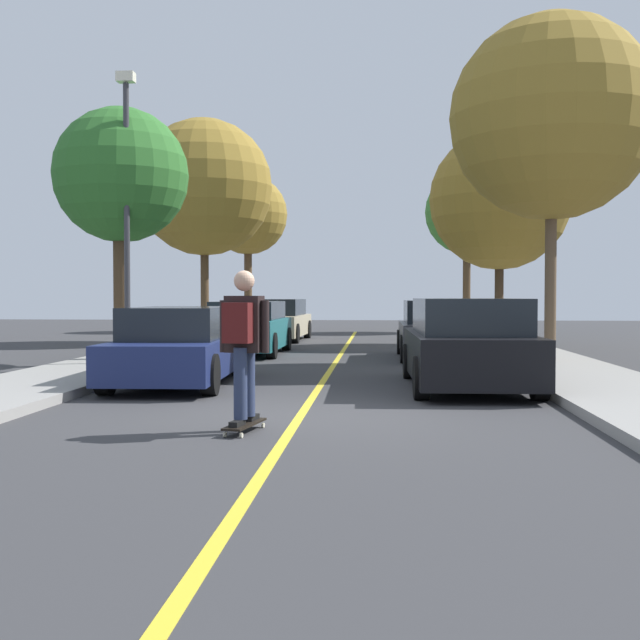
{
  "coord_description": "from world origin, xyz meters",
  "views": [
    {
      "loc": [
        0.99,
        -9.91,
        1.51
      ],
      "look_at": [
        -0.15,
        5.33,
        1.05
      ],
      "focal_mm": 44.38,
      "sensor_mm": 36.0,
      "label": 1
    }
  ],
  "objects_px": {
    "parked_car_right_nearest": "(467,344)",
    "street_tree_right_far": "(467,213)",
    "street_tree_right_near": "(500,200)",
    "parked_car_left_nearest": "(179,346)",
    "street_tree_right_nearest": "(552,118)",
    "parked_car_left_near": "(248,328)",
    "street_tree_left_near": "(204,188)",
    "skateboarder": "(243,337)",
    "skateboard": "(245,424)",
    "streetlamp": "(127,198)",
    "parked_car_left_far": "(279,320)",
    "street_tree_left_nearest": "(121,177)",
    "parked_car_right_near": "(438,330)",
    "street_tree_left_far": "(248,216)"
  },
  "relations": [
    {
      "from": "parked_car_left_near",
      "to": "parked_car_left_far",
      "type": "distance_m",
      "value": 6.38
    },
    {
      "from": "street_tree_right_nearest",
      "to": "streetlamp",
      "type": "xyz_separation_m",
      "value": [
        -8.83,
        -1.31,
        -1.78
      ]
    },
    {
      "from": "street_tree_left_nearest",
      "to": "street_tree_right_far",
      "type": "xyz_separation_m",
      "value": [
        9.3,
        16.49,
        0.87
      ]
    },
    {
      "from": "street_tree_right_near",
      "to": "street_tree_right_far",
      "type": "distance_m",
      "value": 9.01
    },
    {
      "from": "parked_car_right_nearest",
      "to": "parked_car_left_nearest",
      "type": "bearing_deg",
      "value": 176.65
    },
    {
      "from": "parked_car_left_far",
      "to": "skateboarder",
      "type": "relative_size",
      "value": 2.78
    },
    {
      "from": "parked_car_left_near",
      "to": "skateboarder",
      "type": "bearing_deg",
      "value": -80.74
    },
    {
      "from": "parked_car_left_near",
      "to": "streetlamp",
      "type": "xyz_separation_m",
      "value": [
        -1.75,
        -4.5,
        2.83
      ]
    },
    {
      "from": "parked_car_left_near",
      "to": "parked_car_left_far",
      "type": "relative_size",
      "value": 0.94
    },
    {
      "from": "parked_car_left_nearest",
      "to": "street_tree_right_nearest",
      "type": "height_order",
      "value": "street_tree_right_nearest"
    },
    {
      "from": "parked_car_right_near",
      "to": "street_tree_right_far",
      "type": "height_order",
      "value": "street_tree_right_far"
    },
    {
      "from": "parked_car_left_far",
      "to": "street_tree_left_near",
      "type": "distance_m",
      "value": 5.11
    },
    {
      "from": "skateboard",
      "to": "street_tree_left_far",
      "type": "bearing_deg",
      "value": 99.38
    },
    {
      "from": "parked_car_left_near",
      "to": "skateboard",
      "type": "bearing_deg",
      "value": -80.68
    },
    {
      "from": "streetlamp",
      "to": "parked_car_left_far",
      "type": "bearing_deg",
      "value": 80.86
    },
    {
      "from": "parked_car_left_near",
      "to": "skateboard",
      "type": "relative_size",
      "value": 5.11
    },
    {
      "from": "skateboarder",
      "to": "street_tree_left_far",
      "type": "bearing_deg",
      "value": 99.35
    },
    {
      "from": "skateboarder",
      "to": "parked_car_left_near",
      "type": "bearing_deg",
      "value": 99.26
    },
    {
      "from": "parked_car_left_far",
      "to": "streetlamp",
      "type": "height_order",
      "value": "streetlamp"
    },
    {
      "from": "parked_car_left_near",
      "to": "parked_car_right_near",
      "type": "relative_size",
      "value": 1.07
    },
    {
      "from": "parked_car_left_far",
      "to": "skateboard",
      "type": "xyz_separation_m",
      "value": [
        1.93,
        -18.15,
        -0.6
      ]
    },
    {
      "from": "streetlamp",
      "to": "skateboard",
      "type": "height_order",
      "value": "streetlamp"
    },
    {
      "from": "street_tree_left_near",
      "to": "skateboarder",
      "type": "distance_m",
      "value": 17.61
    },
    {
      "from": "parked_car_right_nearest",
      "to": "street_tree_right_near",
      "type": "xyz_separation_m",
      "value": [
        2.22,
        11.44,
        3.71
      ]
    },
    {
      "from": "streetlamp",
      "to": "skateboarder",
      "type": "relative_size",
      "value": 3.51
    },
    {
      "from": "parked_car_left_nearest",
      "to": "skateboard",
      "type": "height_order",
      "value": "parked_car_left_nearest"
    },
    {
      "from": "street_tree_left_far",
      "to": "street_tree_right_nearest",
      "type": "xyz_separation_m",
      "value": [
        9.3,
        -16.55,
        0.31
      ]
    },
    {
      "from": "street_tree_right_nearest",
      "to": "street_tree_left_near",
      "type": "bearing_deg",
      "value": 139.17
    },
    {
      "from": "street_tree_left_nearest",
      "to": "streetlamp",
      "type": "bearing_deg",
      "value": -66.17
    },
    {
      "from": "parked_car_left_far",
      "to": "parked_car_right_near",
      "type": "bearing_deg",
      "value": -57.06
    },
    {
      "from": "parked_car_right_nearest",
      "to": "skateboarder",
      "type": "relative_size",
      "value": 2.61
    },
    {
      "from": "street_tree_left_far",
      "to": "street_tree_left_near",
      "type": "bearing_deg",
      "value": -90.0
    },
    {
      "from": "skateboard",
      "to": "parked_car_left_nearest",
      "type": "bearing_deg",
      "value": 112.44
    },
    {
      "from": "street_tree_right_near",
      "to": "parked_car_right_nearest",
      "type": "bearing_deg",
      "value": -100.99
    },
    {
      "from": "parked_car_right_near",
      "to": "street_tree_right_nearest",
      "type": "bearing_deg",
      "value": -42.99
    },
    {
      "from": "street_tree_left_near",
      "to": "skateboarder",
      "type": "bearing_deg",
      "value": -76.02
    },
    {
      "from": "street_tree_left_near",
      "to": "street_tree_right_far",
      "type": "height_order",
      "value": "street_tree_left_near"
    },
    {
      "from": "parked_car_left_far",
      "to": "street_tree_right_far",
      "type": "bearing_deg",
      "value": 43.28
    },
    {
      "from": "skateboarder",
      "to": "parked_car_right_near",
      "type": "bearing_deg",
      "value": 74.63
    },
    {
      "from": "parked_car_right_nearest",
      "to": "street_tree_right_far",
      "type": "relative_size",
      "value": 0.67
    },
    {
      "from": "street_tree_right_nearest",
      "to": "street_tree_right_near",
      "type": "xyz_separation_m",
      "value": [
        0.0,
        7.25,
        -0.86
      ]
    },
    {
      "from": "street_tree_right_far",
      "to": "street_tree_right_near",
      "type": "bearing_deg",
      "value": -90.0
    },
    {
      "from": "parked_car_right_nearest",
      "to": "street_tree_left_far",
      "type": "height_order",
      "value": "street_tree_left_far"
    },
    {
      "from": "street_tree_left_far",
      "to": "streetlamp",
      "type": "bearing_deg",
      "value": -88.49
    },
    {
      "from": "parked_car_right_near",
      "to": "street_tree_left_nearest",
      "type": "xyz_separation_m",
      "value": [
        -7.08,
        -2.32,
        3.43
      ]
    },
    {
      "from": "parked_car_left_near",
      "to": "street_tree_right_near",
      "type": "xyz_separation_m",
      "value": [
        7.08,
        4.06,
        3.75
      ]
    },
    {
      "from": "street_tree_right_nearest",
      "to": "skateboarder",
      "type": "bearing_deg",
      "value": -120.9
    },
    {
      "from": "street_tree_right_near",
      "to": "parked_car_left_near",
      "type": "bearing_deg",
      "value": -150.18
    },
    {
      "from": "street_tree_left_nearest",
      "to": "street_tree_right_far",
      "type": "height_order",
      "value": "street_tree_right_far"
    },
    {
      "from": "skateboarder",
      "to": "street_tree_left_nearest",
      "type": "bearing_deg",
      "value": 116.35
    }
  ]
}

